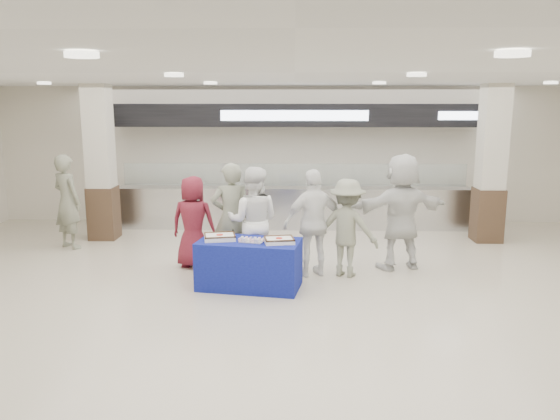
{
  "coord_description": "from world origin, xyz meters",
  "views": [
    {
      "loc": [
        -0.0,
        -6.93,
        2.85
      ],
      "look_at": [
        -0.22,
        1.6,
        1.15
      ],
      "focal_mm": 35.0,
      "sensor_mm": 36.0,
      "label": 1
    }
  ],
  "objects_px": {
    "sheet_cake_right": "(279,240)",
    "soldier_a": "(231,218)",
    "sheet_cake_left": "(220,237)",
    "cupcake_tray": "(252,240)",
    "display_table": "(249,264)",
    "soldier_bg": "(67,202)",
    "civilian_maroon": "(193,222)",
    "chef_short": "(314,223)",
    "civilian_white": "(401,212)",
    "chef_tall": "(253,221)",
    "soldier_b": "(347,228)"
  },
  "relations": [
    {
      "from": "sheet_cake_left",
      "to": "cupcake_tray",
      "type": "relative_size",
      "value": 1.34
    },
    {
      "from": "sheet_cake_right",
      "to": "soldier_b",
      "type": "bearing_deg",
      "value": 34.57
    },
    {
      "from": "display_table",
      "to": "cupcake_tray",
      "type": "bearing_deg",
      "value": -41.61
    },
    {
      "from": "sheet_cake_right",
      "to": "soldier_a",
      "type": "relative_size",
      "value": 0.26
    },
    {
      "from": "chef_tall",
      "to": "soldier_bg",
      "type": "bearing_deg",
      "value": -18.87
    },
    {
      "from": "display_table",
      "to": "chef_tall",
      "type": "distance_m",
      "value": 0.87
    },
    {
      "from": "cupcake_tray",
      "to": "civilian_white",
      "type": "xyz_separation_m",
      "value": [
        2.47,
        1.13,
        0.22
      ]
    },
    {
      "from": "civilian_white",
      "to": "sheet_cake_left",
      "type": "bearing_deg",
      "value": 1.88
    },
    {
      "from": "display_table",
      "to": "sheet_cake_left",
      "type": "relative_size",
      "value": 2.93
    },
    {
      "from": "sheet_cake_right",
      "to": "civilian_white",
      "type": "relative_size",
      "value": 0.24
    },
    {
      "from": "sheet_cake_right",
      "to": "soldier_bg",
      "type": "height_order",
      "value": "soldier_bg"
    },
    {
      "from": "display_table",
      "to": "sheet_cake_left",
      "type": "distance_m",
      "value": 0.63
    },
    {
      "from": "sheet_cake_left",
      "to": "cupcake_tray",
      "type": "height_order",
      "value": "sheet_cake_left"
    },
    {
      "from": "soldier_a",
      "to": "civilian_white",
      "type": "bearing_deg",
      "value": 173.27
    },
    {
      "from": "civilian_maroon",
      "to": "soldier_a",
      "type": "bearing_deg",
      "value": 171.38
    },
    {
      "from": "chef_short",
      "to": "civilian_white",
      "type": "relative_size",
      "value": 0.89
    },
    {
      "from": "civilian_maroon",
      "to": "civilian_white",
      "type": "relative_size",
      "value": 0.8
    },
    {
      "from": "cupcake_tray",
      "to": "soldier_a",
      "type": "height_order",
      "value": "soldier_a"
    },
    {
      "from": "cupcake_tray",
      "to": "civilian_maroon",
      "type": "relative_size",
      "value": 0.25
    },
    {
      "from": "civilian_maroon",
      "to": "chef_short",
      "type": "relative_size",
      "value": 0.9
    },
    {
      "from": "cupcake_tray",
      "to": "chef_short",
      "type": "bearing_deg",
      "value": 35.56
    },
    {
      "from": "sheet_cake_right",
      "to": "cupcake_tray",
      "type": "height_order",
      "value": "sheet_cake_right"
    },
    {
      "from": "sheet_cake_left",
      "to": "soldier_a",
      "type": "height_order",
      "value": "soldier_a"
    },
    {
      "from": "cupcake_tray",
      "to": "soldier_a",
      "type": "xyz_separation_m",
      "value": [
        -0.41,
        0.92,
        0.15
      ]
    },
    {
      "from": "display_table",
      "to": "civilian_maroon",
      "type": "bearing_deg",
      "value": 144.44
    },
    {
      "from": "display_table",
      "to": "cupcake_tray",
      "type": "relative_size",
      "value": 3.92
    },
    {
      "from": "soldier_b",
      "to": "cupcake_tray",
      "type": "bearing_deg",
      "value": 48.09
    },
    {
      "from": "chef_tall",
      "to": "cupcake_tray",
      "type": "bearing_deg",
      "value": 96.23
    },
    {
      "from": "sheet_cake_right",
      "to": "cupcake_tray",
      "type": "bearing_deg",
      "value": 171.96
    },
    {
      "from": "display_table",
      "to": "chef_short",
      "type": "xyz_separation_m",
      "value": [
        1.02,
        0.64,
        0.51
      ]
    },
    {
      "from": "display_table",
      "to": "sheet_cake_right",
      "type": "bearing_deg",
      "value": -4.11
    },
    {
      "from": "display_table",
      "to": "chef_tall",
      "type": "xyz_separation_m",
      "value": [
        0.01,
        0.69,
        0.53
      ]
    },
    {
      "from": "sheet_cake_left",
      "to": "soldier_a",
      "type": "bearing_deg",
      "value": 83.65
    },
    {
      "from": "chef_tall",
      "to": "sheet_cake_right",
      "type": "bearing_deg",
      "value": 123.03
    },
    {
      "from": "sheet_cake_right",
      "to": "soldier_b",
      "type": "relative_size",
      "value": 0.3
    },
    {
      "from": "cupcake_tray",
      "to": "soldier_bg",
      "type": "distance_m",
      "value": 4.45
    },
    {
      "from": "sheet_cake_right",
      "to": "soldier_b",
      "type": "height_order",
      "value": "soldier_b"
    },
    {
      "from": "display_table",
      "to": "soldier_a",
      "type": "distance_m",
      "value": 1.09
    },
    {
      "from": "civilian_maroon",
      "to": "civilian_white",
      "type": "distance_m",
      "value": 3.58
    },
    {
      "from": "chef_short",
      "to": "soldier_b",
      "type": "relative_size",
      "value": 1.1
    },
    {
      "from": "soldier_b",
      "to": "soldier_a",
      "type": "bearing_deg",
      "value": 16.94
    },
    {
      "from": "civilian_white",
      "to": "civilian_maroon",
      "type": "bearing_deg",
      "value": -16.95
    },
    {
      "from": "sheet_cake_left",
      "to": "chef_tall",
      "type": "bearing_deg",
      "value": 53.62
    },
    {
      "from": "soldier_a",
      "to": "chef_short",
      "type": "distance_m",
      "value": 1.4
    },
    {
      "from": "cupcake_tray",
      "to": "display_table",
      "type": "bearing_deg",
      "value": 128.59
    },
    {
      "from": "soldier_a",
      "to": "soldier_bg",
      "type": "distance_m",
      "value": 3.66
    },
    {
      "from": "sheet_cake_right",
      "to": "chef_tall",
      "type": "relative_size",
      "value": 0.27
    },
    {
      "from": "civilian_maroon",
      "to": "soldier_bg",
      "type": "relative_size",
      "value": 0.86
    },
    {
      "from": "chef_short",
      "to": "chef_tall",
      "type": "bearing_deg",
      "value": -21.33
    },
    {
      "from": "sheet_cake_left",
      "to": "civilian_white",
      "type": "bearing_deg",
      "value": 18.95
    }
  ]
}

